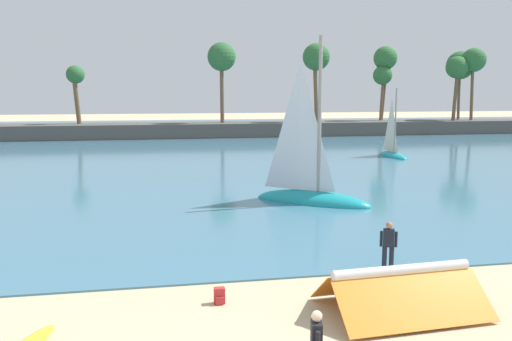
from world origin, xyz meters
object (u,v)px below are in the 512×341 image
Objects in this scene: folded_kite at (401,282)px; backpack_near_kite at (219,296)px; person_at_waterline at (388,246)px; sailboat_mid_bay at (392,150)px; sailboat_near_shore at (310,187)px.

folded_kite is 9.55× the size of backpack_near_kite.
person_at_waterline is 30.51m from sailboat_mid_bay.
person_at_waterline reaches higher than folded_kite.
backpack_near_kite is at bearing 163.35° from folded_kite.
backpack_near_kite is at bearing -122.56° from sailboat_mid_bay.
folded_kite is 3.01m from person_at_waterline.
sailboat_mid_bay is (12.99, 27.61, -0.26)m from person_at_waterline.
sailboat_near_shore is at bearing 83.81° from folded_kite.
sailboat_mid_bay is at bearing 57.44° from backpack_near_kite.
sailboat_near_shore reaches higher than backpack_near_kite.
person_at_waterline is 0.26× the size of sailboat_mid_bay.
sailboat_mid_bay is at bearing 64.80° from person_at_waterline.
backpack_near_kite is 0.05× the size of sailboat_near_shore.
backpack_near_kite is 0.07× the size of sailboat_mid_bay.
sailboat_near_shore is 1.41× the size of sailboat_mid_bay.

